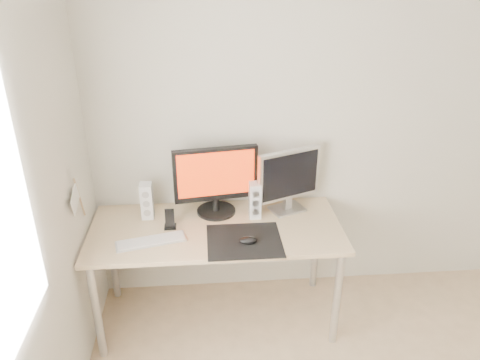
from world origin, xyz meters
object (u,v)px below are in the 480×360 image
mouse (248,240)px  phone_dock (170,222)px  speaker_right (255,200)px  main_monitor (216,178)px  speaker_left (147,201)px  keyboard (151,241)px  second_monitor (289,178)px  desk (216,238)px

mouse → phone_dock: 0.52m
mouse → speaker_right: 0.34m
main_monitor → speaker_left: bearing=-177.1°
mouse → keyboard: mouse is taller
second_monitor → phone_dock: size_ratio=3.28×
keyboard → second_monitor: bearing=20.1°
speaker_left → keyboard: speaker_left is taller
second_monitor → desk: bearing=-159.2°
mouse → keyboard: bearing=173.9°
mouse → main_monitor: (-0.17, 0.39, 0.23)m
second_monitor → mouse: bearing=-128.3°
desk → keyboard: size_ratio=3.67×
speaker_left → main_monitor: bearing=2.9°
main_monitor → second_monitor: (0.48, -0.00, -0.01)m
mouse → speaker_left: 0.73m
desk → speaker_left: bearing=159.4°
main_monitor → speaker_left: size_ratio=2.27×
mouse → desk: mouse is taller
main_monitor → phone_dock: (-0.30, -0.17, -0.21)m
speaker_left → second_monitor: bearing=1.2°
main_monitor → speaker_left: 0.47m
desk → speaker_right: (0.26, 0.12, 0.20)m
desk → speaker_right: bearing=24.1°
mouse → desk: size_ratio=0.07×
mouse → phone_dock: size_ratio=0.83×
phone_dock → speaker_right: bearing=10.1°
phone_dock → keyboard: bearing=-124.4°
speaker_left → phone_dock: bearing=-44.2°
keyboard → speaker_left: bearing=98.3°
mouse → speaker_left: (-0.63, 0.37, 0.10)m
desk → main_monitor: main_monitor is taller
mouse → desk: 0.29m
second_monitor → speaker_right: 0.27m
speaker_left → speaker_right: bearing=-4.0°
mouse → speaker_left: bearing=149.6°
speaker_right → desk: bearing=-155.9°
second_monitor → phone_dock: bearing=-167.9°
mouse → keyboard: (-0.58, 0.06, -0.02)m
mouse → phone_dock: phone_dock is taller
main_monitor → keyboard: main_monitor is taller
speaker_right → main_monitor: bearing=163.8°
main_monitor → keyboard: size_ratio=1.26×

